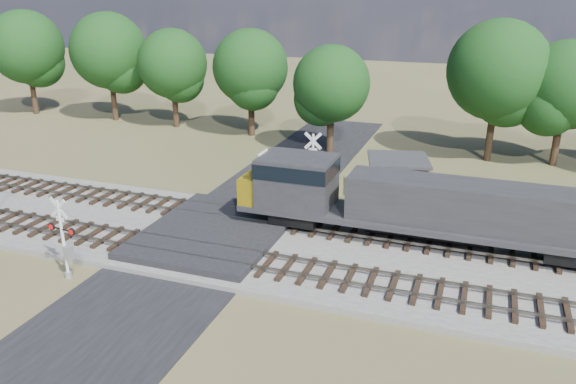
% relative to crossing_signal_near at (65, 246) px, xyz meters
% --- Properties ---
extents(ground, '(160.00, 160.00, 0.00)m').
position_rel_crossing_signal_near_xyz_m(ground, '(4.41, 5.70, -1.66)').
color(ground, '#4A512B').
rests_on(ground, ground).
extents(ballast_bed, '(140.00, 10.00, 0.30)m').
position_rel_crossing_signal_near_xyz_m(ballast_bed, '(14.41, 6.20, -1.51)').
color(ballast_bed, gray).
rests_on(ballast_bed, ground).
extents(road, '(7.00, 60.00, 0.08)m').
position_rel_crossing_signal_near_xyz_m(road, '(4.41, 5.70, -1.62)').
color(road, black).
rests_on(road, ground).
extents(crossing_panel, '(7.00, 9.00, 0.62)m').
position_rel_crossing_signal_near_xyz_m(crossing_panel, '(4.41, 6.20, -1.34)').
color(crossing_panel, '#262628').
rests_on(crossing_panel, ground).
extents(track_near, '(140.00, 2.60, 0.33)m').
position_rel_crossing_signal_near_xyz_m(track_near, '(7.53, 3.70, -1.24)').
color(track_near, black).
rests_on(track_near, ballast_bed).
extents(track_far, '(140.00, 2.60, 0.33)m').
position_rel_crossing_signal_near_xyz_m(track_far, '(7.53, 8.70, -1.24)').
color(track_far, black).
rests_on(track_far, ballast_bed).
extents(crossing_signal_near, '(1.60, 0.38, 3.98)m').
position_rel_crossing_signal_near_xyz_m(crossing_signal_near, '(0.00, 0.00, 0.00)').
color(crossing_signal_near, silver).
rests_on(crossing_signal_near, ground).
extents(crossing_signal_far, '(1.76, 0.44, 4.40)m').
position_rel_crossing_signal_near_xyz_m(crossing_signal_far, '(7.46, 13.64, 0.17)').
color(crossing_signal_far, silver).
rests_on(crossing_signal_far, ground).
extents(equipment_shed, '(4.56, 4.56, 2.56)m').
position_rel_crossing_signal_near_xyz_m(equipment_shed, '(12.49, 16.02, -0.36)').
color(equipment_shed, '#3F2E1B').
rests_on(equipment_shed, ground).
extents(treeline, '(81.11, 11.58, 10.69)m').
position_rel_crossing_signal_near_xyz_m(treeline, '(8.11, 26.74, 4.72)').
color(treeline, black).
rests_on(treeline, ground).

